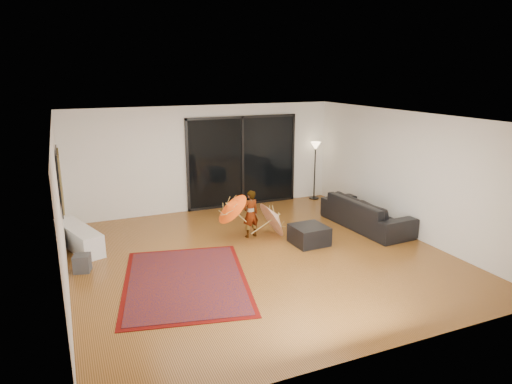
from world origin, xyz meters
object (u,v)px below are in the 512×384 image
media_console (78,238)px  ottoman (309,235)px  child (251,214)px  sofa (366,213)px

media_console → ottoman: (4.46, -1.64, -0.03)m
ottoman → child: size_ratio=0.66×
sofa → child: child is taller
media_console → ottoman: media_console is taller
ottoman → child: child is taller
media_console → child: child is taller
ottoman → sofa: bearing=13.3°
media_console → ottoman: size_ratio=2.42×
media_console → sofa: sofa is taller
sofa → media_console: bearing=75.6°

